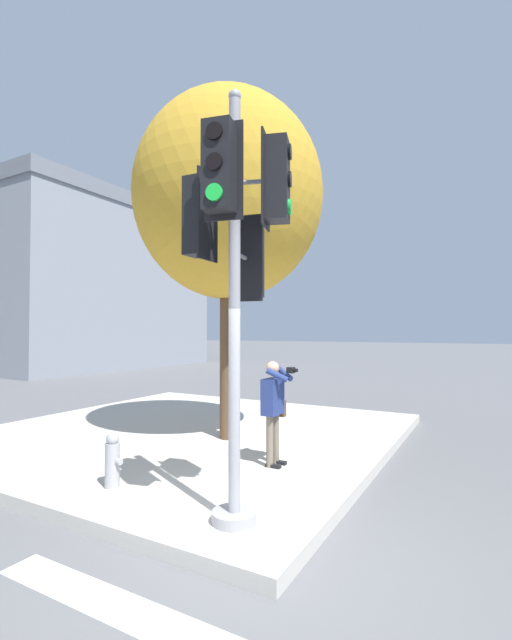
# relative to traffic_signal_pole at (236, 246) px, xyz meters

# --- Properties ---
(ground_plane) EXTENTS (160.00, 160.00, 0.00)m
(ground_plane) POSITION_rel_traffic_signal_pole_xyz_m (-0.25, -0.37, -3.20)
(ground_plane) COLOR #5B5B5E
(sidewalk_corner) EXTENTS (8.00, 8.00, 0.18)m
(sidewalk_corner) POSITION_rel_traffic_signal_pole_xyz_m (3.25, 3.13, -3.11)
(sidewalk_corner) COLOR #BCB7AD
(sidewalk_corner) RESTS_ON ground_plane
(traffic_signal_pole) EXTENTS (1.27, 1.26, 4.77)m
(traffic_signal_pole) POSITION_rel_traffic_signal_pole_xyz_m (0.00, 0.00, 0.00)
(traffic_signal_pole) COLOR #939399
(traffic_signal_pole) RESTS_ON sidewalk_corner
(person_photographer) EXTENTS (0.58, 0.54, 1.61)m
(person_photographer) POSITION_rel_traffic_signal_pole_xyz_m (1.96, 0.51, -2.07)
(person_photographer) COLOR black
(person_photographer) RESTS_ON sidewalk_corner
(street_tree) EXTENTS (3.68, 3.68, 6.75)m
(street_tree) POSITION_rel_traffic_signal_pole_xyz_m (3.01, 2.03, 1.68)
(street_tree) COLOR brown
(street_tree) RESTS_ON sidewalk_corner
(fire_hydrant) EXTENTS (0.19, 0.25, 0.73)m
(fire_hydrant) POSITION_rel_traffic_signal_pole_xyz_m (0.08, 1.97, -2.67)
(fire_hydrant) COLOR #99999E
(fire_hydrant) RESTS_ON sidewalk_corner
(building_right) EXTENTS (13.81, 8.81, 10.26)m
(building_right) POSITION_rel_traffic_signal_pole_xyz_m (14.60, 19.98, 1.94)
(building_right) COLOR gray
(building_right) RESTS_ON ground_plane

